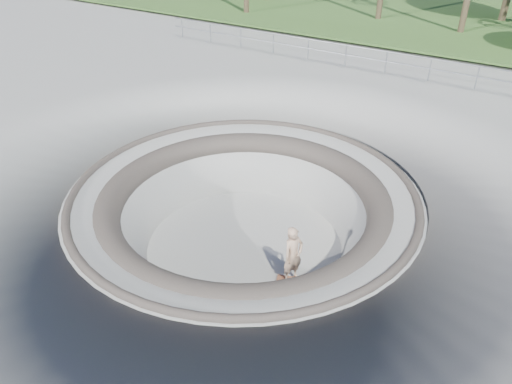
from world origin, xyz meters
TOP-DOWN VIEW (x-y plane):
  - ground at (0.00, 0.00)m, footprint 180.00×180.00m
  - skate_bowl at (0.00, 0.00)m, footprint 14.00×14.00m
  - safety_railing at (0.00, 12.00)m, footprint 25.00×0.06m
  - skateboard at (2.09, -0.76)m, footprint 0.88×0.51m
  - skater at (2.09, -0.76)m, footprint 0.62×0.75m

SIDE VIEW (x-z plane):
  - skateboard at x=2.09m, z-range -1.87..-1.79m
  - skate_bowl at x=0.00m, z-range -3.88..0.22m
  - skater at x=2.09m, z-range -1.81..-0.06m
  - ground at x=0.00m, z-range 0.00..0.00m
  - safety_railing at x=0.00m, z-range 0.18..1.20m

